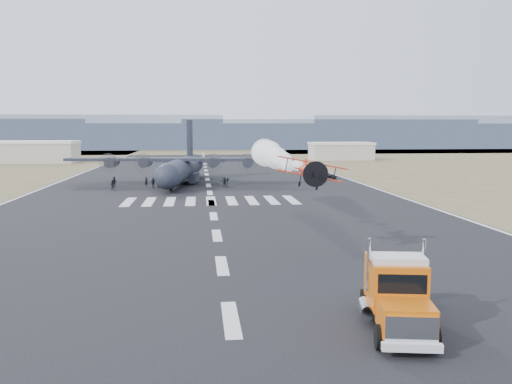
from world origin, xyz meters
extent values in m
plane|color=black|center=(0.00, 0.00, 0.00)|extent=(500.00, 500.00, 0.00)
cube|color=brown|center=(0.00, 230.00, 0.00)|extent=(500.00, 80.00, 0.00)
cube|color=#818FA5|center=(-65.00, 260.00, 8.50)|extent=(150.00, 50.00, 17.00)
cube|color=#818FA5|center=(0.00, 260.00, 6.50)|extent=(150.00, 50.00, 13.00)
cube|color=#818FA5|center=(65.00, 260.00, 7.50)|extent=(150.00, 50.00, 15.00)
cube|color=#818FA5|center=(130.00, 260.00, 8.50)|extent=(150.00, 50.00, 17.00)
cube|color=#A8A295|center=(-52.00, 145.00, 3.00)|extent=(24.00, 14.00, 6.00)
cube|color=silver|center=(-52.00, 145.00, 6.30)|extent=(24.50, 14.50, 0.80)
cube|color=#A8A295|center=(46.00, 150.00, 2.60)|extent=(20.00, 12.00, 5.20)
cube|color=silver|center=(46.00, 150.00, 5.50)|extent=(20.50, 12.50, 0.80)
cube|color=black|center=(8.88, -1.38, 0.61)|extent=(2.54, 7.67, 0.28)
cube|color=#CE590C|center=(8.29, -4.67, 1.50)|extent=(2.99, 3.08, 1.45)
cube|color=silver|center=(8.05, -6.04, 1.39)|extent=(2.44, 0.60, 1.23)
cube|color=silver|center=(8.01, -6.26, 0.61)|extent=(2.80, 0.82, 0.39)
cube|color=#CE590C|center=(8.65, -2.70, 2.45)|extent=(3.09, 2.46, 2.45)
cube|color=black|center=(8.48, -3.63, 2.84)|extent=(2.44, 0.56, 1.00)
cube|color=silver|center=(8.71, -2.37, 3.73)|extent=(3.06, 2.25, 0.56)
cube|color=#CE590C|center=(9.00, -0.73, 2.12)|extent=(3.13, 2.68, 2.90)
cylinder|color=black|center=(6.95, -4.89, 0.61)|extent=(0.65, 1.28, 1.23)
cylinder|color=black|center=(9.48, -5.34, 0.61)|extent=(0.65, 1.28, 1.23)
cylinder|color=black|center=(7.78, -0.28, 0.61)|extent=(0.65, 1.28, 1.23)
cylinder|color=black|center=(10.30, -0.73, 0.61)|extent=(0.65, 1.28, 1.23)
cylinder|color=black|center=(7.98, 0.82, 0.61)|extent=(0.65, 1.28, 1.23)
cylinder|color=black|center=(10.50, 0.36, 0.61)|extent=(0.65, 1.28, 1.23)
cylinder|color=red|center=(7.60, 15.80, 7.00)|extent=(0.87, 4.76, 0.86)
sphere|color=black|center=(7.60, 15.99, 7.34)|extent=(0.67, 0.67, 0.67)
cylinder|color=black|center=(7.61, 13.52, 7.00)|extent=(0.95, 0.57, 0.95)
cylinder|color=black|center=(7.61, 13.18, 7.00)|extent=(2.09, 0.03, 2.09)
cube|color=red|center=(7.60, 15.42, 6.67)|extent=(5.63, 0.96, 1.17)
cube|color=red|center=(7.60, 15.13, 7.81)|extent=(5.82, 0.97, 1.21)
cube|color=red|center=(7.60, 17.99, 7.48)|extent=(0.10, 0.86, 0.95)
cube|color=red|center=(7.60, 17.99, 7.00)|extent=(1.91, 0.67, 0.08)
cylinder|color=black|center=(6.84, 15.04, 5.86)|extent=(0.12, 0.42, 0.42)
cylinder|color=black|center=(8.37, 15.04, 5.86)|extent=(0.12, 0.42, 0.42)
sphere|color=white|center=(7.60, 18.18, 7.00)|extent=(0.67, 0.67, 0.67)
sphere|color=white|center=(7.59, 20.46, 7.03)|extent=(0.92, 0.92, 0.92)
sphere|color=white|center=(7.59, 22.75, 7.06)|extent=(1.17, 1.17, 1.17)
sphere|color=white|center=(7.58, 25.03, 7.09)|extent=(1.43, 1.43, 1.43)
sphere|color=white|center=(7.58, 27.32, 7.12)|extent=(1.68, 1.68, 1.68)
sphere|color=white|center=(7.57, 29.60, 7.15)|extent=(1.94, 1.94, 1.94)
sphere|color=white|center=(7.57, 31.89, 7.17)|extent=(2.19, 2.19, 2.19)
sphere|color=white|center=(7.56, 34.17, 7.20)|extent=(2.44, 2.44, 2.44)
sphere|color=white|center=(7.56, 36.46, 7.23)|extent=(2.70, 2.70, 2.70)
sphere|color=white|center=(7.55, 38.74, 7.26)|extent=(2.95, 2.95, 2.95)
sphere|color=white|center=(7.55, 41.02, 7.29)|extent=(3.20, 3.20, 3.20)
sphere|color=white|center=(7.54, 43.31, 7.32)|extent=(3.46, 3.46, 3.46)
sphere|color=white|center=(7.54, 45.59, 7.35)|extent=(3.71, 3.71, 3.71)
cylinder|color=#1D202C|center=(-5.14, 74.91, 2.78)|extent=(7.77, 30.27, 4.28)
sphere|color=#1D202C|center=(-6.89, 60.03, 2.78)|extent=(4.28, 4.28, 4.28)
cone|color=#1D202C|center=(-3.38, 89.79, 2.78)|extent=(5.01, 6.88, 4.28)
cube|color=#1D202C|center=(-5.26, 73.85, 4.82)|extent=(43.05, 9.49, 0.54)
cylinder|color=#1D202C|center=(-18.08, 74.82, 4.28)|extent=(2.39, 4.27, 1.93)
cylinder|color=#3F3F44|center=(-18.33, 72.70, 4.28)|extent=(3.62, 0.48, 3.64)
cylinder|color=#1D202C|center=(-11.70, 74.07, 4.28)|extent=(2.39, 4.27, 1.93)
cylinder|color=#3F3F44|center=(-11.96, 71.94, 4.28)|extent=(3.62, 0.48, 3.64)
cylinder|color=#1D202C|center=(1.05, 72.56, 4.28)|extent=(2.39, 4.27, 1.93)
cylinder|color=#3F3F44|center=(0.80, 70.44, 4.28)|extent=(3.62, 0.48, 3.64)
cylinder|color=#1D202C|center=(7.43, 71.81, 4.28)|extent=(2.39, 4.27, 1.93)
cylinder|color=#3F3F44|center=(7.18, 69.68, 4.28)|extent=(3.62, 0.48, 3.64)
cube|color=#1D202C|center=(-3.63, 87.67, 8.14)|extent=(1.20, 4.86, 8.56)
cube|color=#1D202C|center=(-3.57, 88.20, 3.64)|extent=(15.26, 4.95, 0.37)
cube|color=#1D202C|center=(-7.35, 76.25, 1.18)|extent=(2.03, 6.53, 1.71)
cylinder|color=black|center=(-7.35, 76.25, 0.59)|extent=(0.67, 1.23, 1.18)
cube|color=#1D202C|center=(-2.67, 75.70, 1.18)|extent=(2.03, 6.53, 1.71)
cylinder|color=black|center=(-2.67, 75.70, 0.59)|extent=(0.67, 1.23, 1.18)
cylinder|color=black|center=(-6.52, 63.22, 0.48)|extent=(0.54, 1.01, 0.96)
imported|color=black|center=(24.43, 81.73, 0.75)|extent=(5.91, 4.70, 1.49)
imported|color=black|center=(-11.42, 71.55, 0.87)|extent=(0.81, 0.78, 1.74)
imported|color=black|center=(-16.68, 65.76, 0.88)|extent=(0.94, 0.68, 1.76)
imported|color=black|center=(3.40, 67.64, 0.90)|extent=(0.72, 1.24, 1.81)
imported|color=black|center=(-9.89, 68.24, 0.93)|extent=(1.23, 1.04, 1.87)
imported|color=black|center=(-5.74, 71.44, 0.79)|extent=(0.61, 0.85, 1.59)
imported|color=black|center=(2.90, 69.25, 0.86)|extent=(1.68, 1.09, 1.73)
imported|color=black|center=(-8.91, 67.45, 0.94)|extent=(0.61, 0.72, 1.87)
imported|color=black|center=(-17.01, 70.49, 0.95)|extent=(0.98, 0.68, 1.90)
camera|label=1|loc=(-1.66, -29.33, 10.68)|focal=38.00mm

